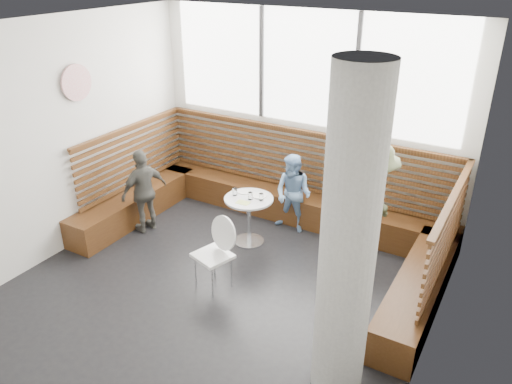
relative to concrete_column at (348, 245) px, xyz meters
The scene contains 15 objects.
room 1.95m from the concrete_column, 161.90° to the left, with size 5.00×5.00×3.20m.
booth 3.24m from the concrete_column, 127.94° to the left, with size 5.00×2.50×1.44m.
concrete_column is the anchor object (origin of this frame).
wall_art 4.48m from the concrete_column, 166.94° to the left, with size 0.50×0.50×0.03m, color white.
cafe_table 3.03m from the concrete_column, 138.65° to the left, with size 0.71×0.71×0.73m.
cafe_chair 2.35m from the concrete_column, 158.33° to the left, with size 0.45×0.44×0.94m.
adult_man 2.15m from the concrete_column, 101.94° to the left, with size 1.18×0.68×1.83m, color #515A3C.
child_back 3.23m from the concrete_column, 124.54° to the left, with size 0.59×0.46×1.22m, color #7BA5D6.
child_left 4.06m from the concrete_column, 159.00° to the left, with size 0.76×0.32×1.30m, color #4D4C46.
plate_near 3.16m from the concrete_column, 138.79° to the left, with size 0.19×0.19×0.01m, color white.
plate_far 2.98m from the concrete_column, 135.34° to the left, with size 0.21×0.21×0.02m, color white.
glass_left 3.10m from the concrete_column, 141.74° to the left, with size 0.07×0.07×0.11m, color white.
glass_mid 2.91m from the concrete_column, 138.48° to the left, with size 0.07×0.07×0.11m, color white.
glass_right 2.84m from the concrete_column, 135.60° to the left, with size 0.07×0.07×0.10m, color white.
menu_card 2.86m from the concrete_column, 141.20° to the left, with size 0.19×0.13×0.00m, color #A5C64C.
Camera 1 is at (3.01, -4.19, 3.87)m, focal length 35.00 mm.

